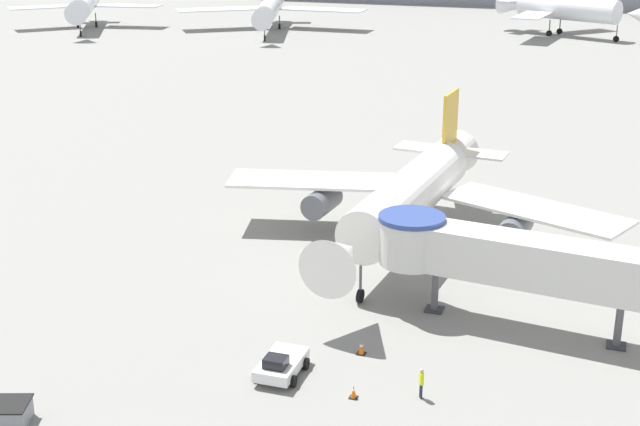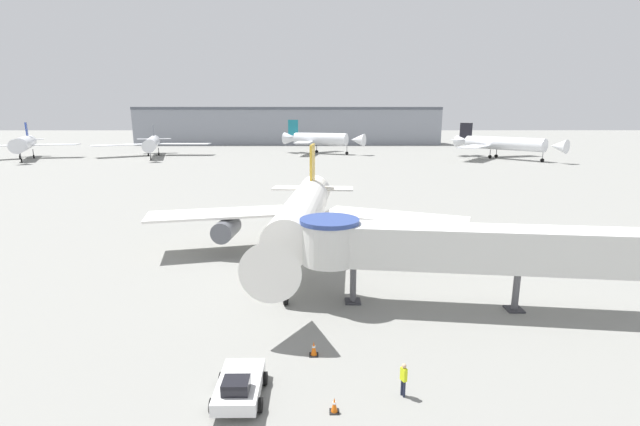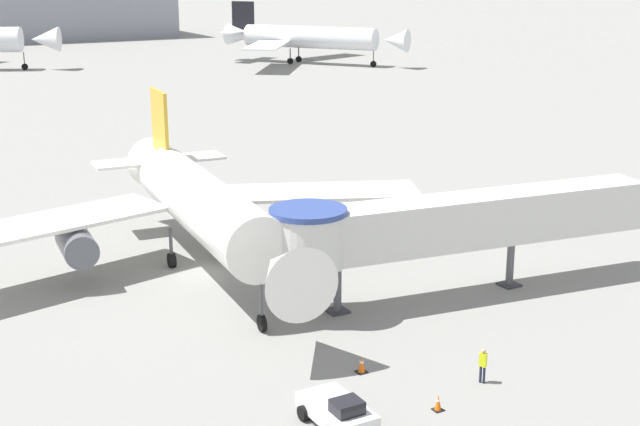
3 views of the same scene
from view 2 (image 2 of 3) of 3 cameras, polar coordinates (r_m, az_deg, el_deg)
The scene contains 13 objects.
ground_plane at distance 39.70m, azimuth -2.57°, elevation -6.16°, with size 800.00×800.00×0.00m, color gray.
main_airplane at distance 38.68m, azimuth -2.36°, elevation -0.22°, with size 30.76×28.07×9.89m.
jet_bridge at distance 29.94m, azimuth 16.77°, elevation -4.31°, with size 23.08×5.96×6.01m.
pushback_tug_white at distance 21.61m, azimuth -10.71°, elevation -21.74°, with size 2.34×3.63×1.46m.
traffic_cone_near_nose at distance 24.57m, azimuth -0.83°, elevation -17.64°, with size 0.50×0.50×0.83m.
traffic_cone_starboard_wing at distance 40.56m, azimuth 14.70°, elevation -5.57°, with size 0.51×0.51×0.83m.
traffic_cone_apron_front at distance 20.74m, azimuth 1.92°, elevation -24.25°, with size 0.43×0.43×0.71m.
ground_crew_marshaller at distance 21.64m, azimuth 11.08°, elevation -20.72°, with size 0.31×0.37×1.67m.
background_jet_black_tail at distance 147.00m, azimuth 23.01°, elevation 8.54°, with size 33.09×32.55×10.97m.
background_jet_gray_tail at distance 153.97m, azimuth -21.47°, elevation 8.70°, with size 36.69×36.51×10.23m.
background_jet_teal_tail at distance 154.74m, azimuth -0.10°, elevation 9.83°, with size 29.90×27.95×11.91m.
background_jet_blue_tail at distance 162.34m, azimuth -34.74°, elevation 7.64°, with size 28.14×29.95×11.17m.
terminal_building at distance 213.03m, azimuth -4.16°, elevation 11.51°, with size 142.45×24.62×17.39m.
Camera 2 is at (1.50, -37.56, 12.79)m, focal length 24.00 mm.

